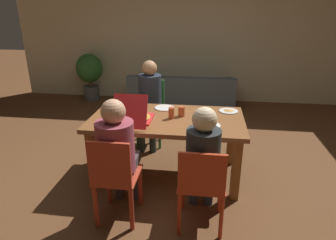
{
  "coord_description": "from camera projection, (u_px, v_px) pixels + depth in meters",
  "views": [
    {
      "loc": [
        0.43,
        -3.18,
        1.98
      ],
      "look_at": [
        0.0,
        0.1,
        0.69
      ],
      "focal_mm": 31.59,
      "sensor_mm": 36.0,
      "label": 1
    }
  ],
  "objects": [
    {
      "name": "drinking_glass_0",
      "position": [
        181.0,
        111.0,
        3.46
      ],
      "size": [
        0.08,
        0.08,
        0.12
      ],
      "primitive_type": "cylinder",
      "color": "#BA522E",
      "rests_on": "dining_table"
    },
    {
      "name": "potted_plant",
      "position": [
        90.0,
        72.0,
        6.42
      ],
      "size": [
        0.56,
        0.56,
        1.01
      ],
      "color": "#535453",
      "rests_on": "ground"
    },
    {
      "name": "person_0",
      "position": [
        149.0,
        97.0,
        4.25
      ],
      "size": [
        0.33,
        0.5,
        1.26
      ],
      "color": "#2E3D3C",
      "rests_on": "ground"
    },
    {
      "name": "plate_0",
      "position": [
        229.0,
        111.0,
        3.63
      ],
      "size": [
        0.23,
        0.23,
        0.03
      ],
      "color": "white",
      "rests_on": "dining_table"
    },
    {
      "name": "chair_0",
      "position": [
        151.0,
        109.0,
        4.45
      ],
      "size": [
        0.39,
        0.41,
        0.95
      ],
      "color": "#2E7132",
      "rests_on": "ground"
    },
    {
      "name": "dining_table",
      "position": [
        167.0,
        126.0,
        3.47
      ],
      "size": [
        1.78,
        0.98,
        0.76
      ],
      "color": "brown",
      "rests_on": "ground"
    },
    {
      "name": "pizza_box_0",
      "position": [
        135.0,
        117.0,
        3.31
      ],
      "size": [
        0.37,
        0.52,
        0.36
      ],
      "color": "red",
      "rests_on": "dining_table"
    },
    {
      "name": "person_1",
      "position": [
        203.0,
        156.0,
        2.69
      ],
      "size": [
        0.31,
        0.5,
        1.19
      ],
      "color": "#363949",
      "rests_on": "ground"
    },
    {
      "name": "chair_2",
      "position": [
        115.0,
        178.0,
        2.74
      ],
      "size": [
        0.41,
        0.44,
        0.91
      ],
      "color": "#AB3622",
      "rests_on": "ground"
    },
    {
      "name": "ground_plane",
      "position": [
        167.0,
        174.0,
        3.71
      ],
      "size": [
        20.0,
        20.0,
        0.0
      ],
      "primitive_type": "plane",
      "color": "brown"
    },
    {
      "name": "plate_3",
      "position": [
        210.0,
        125.0,
        3.19
      ],
      "size": [
        0.23,
        0.23,
        0.03
      ],
      "color": "white",
      "rests_on": "dining_table"
    },
    {
      "name": "plate_2",
      "position": [
        164.0,
        108.0,
        3.74
      ],
      "size": [
        0.25,
        0.25,
        0.01
      ],
      "color": "white",
      "rests_on": "dining_table"
    },
    {
      "name": "chair_1",
      "position": [
        202.0,
        183.0,
        2.63
      ],
      "size": [
        0.43,
        0.44,
        0.86
      ],
      "color": "#B5361A",
      "rests_on": "ground"
    },
    {
      "name": "person_2",
      "position": [
        117.0,
        148.0,
        2.78
      ],
      "size": [
        0.35,
        0.52,
        1.22
      ],
      "color": "#423837",
      "rests_on": "ground"
    },
    {
      "name": "couch",
      "position": [
        182.0,
        96.0,
        6.0
      ],
      "size": [
        2.08,
        0.86,
        0.71
      ],
      "color": "#465157",
      "rests_on": "ground"
    },
    {
      "name": "drinking_glass_1",
      "position": [
        171.0,
        113.0,
        3.39
      ],
      "size": [
        0.07,
        0.07,
        0.13
      ],
      "primitive_type": "cylinder",
      "color": "#BA502C",
      "rests_on": "dining_table"
    },
    {
      "name": "plate_1",
      "position": [
        124.0,
        107.0,
        3.77
      ],
      "size": [
        0.26,
        0.26,
        0.03
      ],
      "color": "white",
      "rests_on": "dining_table"
    },
    {
      "name": "back_wall",
      "position": [
        188.0,
        34.0,
        6.22
      ],
      "size": [
        7.45,
        0.12,
        2.81
      ],
      "primitive_type": "cube",
      "color": "beige",
      "rests_on": "ground"
    }
  ]
}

